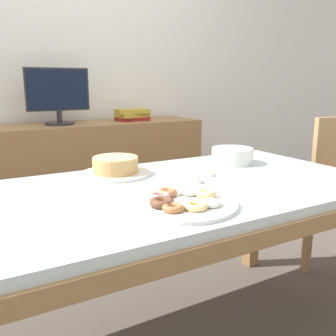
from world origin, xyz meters
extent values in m
cube|color=white|center=(0.00, 1.66, 1.30)|extent=(8.00, 0.10, 2.60)
cube|color=silver|center=(0.00, 0.00, 0.71)|extent=(1.72, 0.89, 0.04)
cube|color=olive|center=(0.00, -0.42, 0.66)|extent=(1.75, 0.08, 0.06)
cube|color=olive|center=(0.00, 0.42, 0.66)|extent=(1.75, 0.08, 0.06)
cube|color=olive|center=(0.83, 0.00, 0.66)|extent=(0.08, 0.93, 0.06)
cube|color=olive|center=(0.81, 0.40, 0.33)|extent=(0.07, 0.07, 0.67)
cube|color=tan|center=(1.05, 0.17, 0.23)|extent=(0.05, 0.05, 0.45)
cube|color=olive|center=(0.00, 1.36, 0.43)|extent=(1.86, 0.44, 0.85)
cylinder|color=#262628|center=(-0.10, 1.36, 0.86)|extent=(0.20, 0.20, 0.02)
cylinder|color=#262628|center=(-0.10, 1.36, 0.91)|extent=(0.04, 0.04, 0.09)
cube|color=#262628|center=(-0.10, 1.36, 1.09)|extent=(0.42, 0.02, 0.28)
cube|color=black|center=(-0.10, 1.34, 1.09)|extent=(0.40, 0.00, 0.26)
cube|color=maroon|center=(0.45, 1.36, 0.86)|extent=(0.24, 0.16, 0.03)
cube|color=#B29933|center=(0.45, 1.36, 0.89)|extent=(0.24, 0.18, 0.03)
cube|color=#B29933|center=(0.45, 1.36, 0.92)|extent=(0.25, 0.21, 0.03)
cylinder|color=silver|center=(-0.13, 0.29, 0.73)|extent=(0.31, 0.31, 0.01)
cylinder|color=tan|center=(-0.13, 0.29, 0.77)|extent=(0.20, 0.20, 0.06)
cylinder|color=#F4CA7D|center=(-0.13, 0.29, 0.81)|extent=(0.20, 0.20, 0.01)
cylinder|color=silver|center=(-0.10, -0.23, 0.74)|extent=(0.37, 0.37, 0.01)
torus|color=#EAD184|center=(0.00, -0.22, 0.75)|extent=(0.07, 0.07, 0.02)
torus|color=white|center=(-0.03, -0.17, 0.76)|extent=(0.08, 0.08, 0.03)
torus|color=#B27042|center=(-0.11, -0.14, 0.75)|extent=(0.07, 0.07, 0.02)
torus|color=pink|center=(-0.15, -0.17, 0.75)|extent=(0.08, 0.08, 0.02)
torus|color=brown|center=(-0.18, -0.24, 0.76)|extent=(0.08, 0.08, 0.03)
torus|color=#B27042|center=(-0.17, -0.29, 0.75)|extent=(0.07, 0.07, 0.02)
torus|color=#EAD184|center=(-0.10, -0.31, 0.75)|extent=(0.08, 0.08, 0.02)
torus|color=white|center=(-0.04, -0.31, 0.75)|extent=(0.07, 0.07, 0.02)
cylinder|color=silver|center=(0.48, 0.22, 0.73)|extent=(0.21, 0.21, 0.01)
cylinder|color=silver|center=(0.48, 0.22, 0.74)|extent=(0.21, 0.21, 0.01)
cylinder|color=silver|center=(0.48, 0.22, 0.75)|extent=(0.21, 0.21, 0.01)
cylinder|color=silver|center=(0.48, 0.22, 0.76)|extent=(0.21, 0.21, 0.01)
cylinder|color=silver|center=(0.48, 0.22, 0.77)|extent=(0.21, 0.21, 0.01)
cylinder|color=silver|center=(0.48, 0.22, 0.78)|extent=(0.21, 0.21, 0.01)
cylinder|color=silver|center=(0.48, 0.22, 0.79)|extent=(0.21, 0.21, 0.01)
cylinder|color=silver|center=(0.48, 0.22, 0.80)|extent=(0.21, 0.21, 0.01)
cylinder|color=silver|center=(0.23, 0.06, 0.74)|extent=(0.04, 0.04, 0.02)
cylinder|color=white|center=(0.23, 0.06, 0.74)|extent=(0.03, 0.03, 0.00)
cone|color=#F9B74C|center=(0.23, 0.06, 0.76)|extent=(0.01, 0.01, 0.02)
cylinder|color=silver|center=(0.11, -0.01, 0.74)|extent=(0.04, 0.04, 0.02)
cylinder|color=white|center=(0.11, -0.01, 0.74)|extent=(0.03, 0.03, 0.00)
cone|color=#F9B74C|center=(0.11, -0.01, 0.76)|extent=(0.01, 0.01, 0.02)
camera|label=1|loc=(-0.73, -1.24, 1.13)|focal=40.00mm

